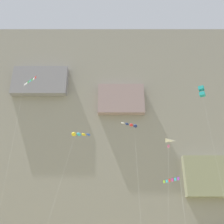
% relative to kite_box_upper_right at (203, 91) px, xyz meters
% --- Properties ---
extents(cliff_face, '(180.00, 31.79, 56.71)m').
position_rel_kite_box_upper_right_xyz_m(cliff_face, '(-15.61, 31.01, 2.07)').
color(cliff_face, gray).
rests_on(cliff_face, ground).
extents(kite_box_upper_right, '(1.41, 4.88, 27.34)m').
position_rel_kite_box_upper_right_xyz_m(kite_box_upper_right, '(0.00, 0.00, 0.00)').
color(kite_box_upper_right, teal).
rests_on(kite_box_upper_right, ground).
extents(kite_windsock_far_left, '(2.85, 4.57, 16.66)m').
position_rel_kite_box_upper_right_xyz_m(kite_windsock_far_left, '(-14.94, -7.19, -9.94)').
color(kite_windsock_far_left, navy).
rests_on(kite_windsock_far_left, ground).
extents(kite_delta_near_cliff, '(2.33, 3.42, 13.06)m').
position_rel_kite_box_upper_right_xyz_m(kite_delta_near_cliff, '(-9.84, -7.42, -13.53)').
color(kite_delta_near_cliff, white).
rests_on(kite_delta_near_cliff, ground).
extents(kite_banner_mid_left, '(3.87, 7.74, 31.57)m').
position_rel_kite_box_upper_right_xyz_m(kite_banner_mid_left, '(-36.53, 4.11, 3.60)').
color(kite_banner_mid_left, black).
rests_on(kite_banner_mid_left, ground).
extents(kite_banner_low_right, '(1.63, 6.17, 7.93)m').
position_rel_kite_box_upper_right_xyz_m(kite_banner_low_right, '(-9.78, -8.76, -18.93)').
color(kite_banner_low_right, black).
rests_on(kite_banner_low_right, ground).
extents(kite_windsock_high_left, '(5.25, 7.86, 17.33)m').
position_rel_kite_box_upper_right_xyz_m(kite_windsock_high_left, '(-24.13, -1.51, -9.56)').
color(kite_windsock_high_left, yellow).
rests_on(kite_windsock_high_left, ground).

